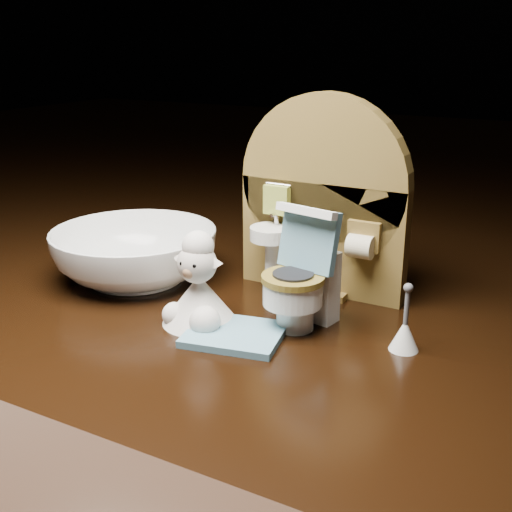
{
  "coord_description": "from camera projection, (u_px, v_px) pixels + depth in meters",
  "views": [
    {
      "loc": [
        0.18,
        -0.37,
        0.19
      ],
      "look_at": [
        -0.02,
        -0.0,
        0.05
      ],
      "focal_mm": 45.0,
      "sensor_mm": 36.0,
      "label": 1
    }
  ],
  "objects": [
    {
      "name": "backdrop_panel",
      "position": [
        322.0,
        208.0,
        0.48
      ],
      "size": [
        0.13,
        0.05,
        0.15
      ],
      "color": "brown",
      "rests_on": "ground"
    },
    {
      "name": "toy_toilet",
      "position": [
        303.0,
        283.0,
        0.43
      ],
      "size": [
        0.05,
        0.06,
        0.08
      ],
      "rotation": [
        0.0,
        0.0,
        -0.19
      ],
      "color": "white",
      "rests_on": "ground"
    },
    {
      "name": "bath_mat",
      "position": [
        235.0,
        334.0,
        0.42
      ],
      "size": [
        0.07,
        0.06,
        0.0
      ],
      "primitive_type": "cube",
      "rotation": [
        0.0,
        0.0,
        0.2
      ],
      "color": "#5E8FA3",
      "rests_on": "ground"
    },
    {
      "name": "toilet_brush",
      "position": [
        405.0,
        333.0,
        0.4
      ],
      "size": [
        0.02,
        0.02,
        0.05
      ],
      "color": "white",
      "rests_on": "ground"
    },
    {
      "name": "plush_lamb",
      "position": [
        198.0,
        292.0,
        0.44
      ],
      "size": [
        0.05,
        0.05,
        0.07
      ],
      "rotation": [
        0.0,
        0.0,
        0.04
      ],
      "color": "silver",
      "rests_on": "ground"
    },
    {
      "name": "ceramic_bowl",
      "position": [
        135.0,
        255.0,
        0.52
      ],
      "size": [
        0.15,
        0.15,
        0.04
      ],
      "primitive_type": "imported",
      "rotation": [
        0.0,
        0.0,
        -0.13
      ],
      "color": "white",
      "rests_on": "ground"
    }
  ]
}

